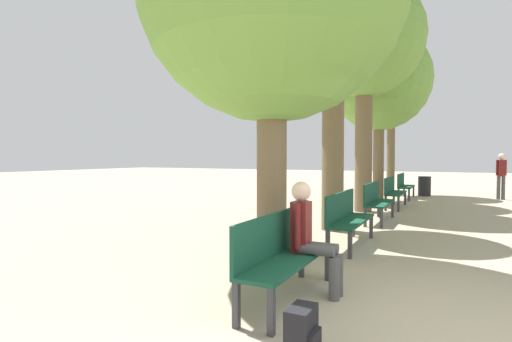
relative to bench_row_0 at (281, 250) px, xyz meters
name	(u,v)px	position (x,y,z in m)	size (l,w,h in m)	color
bench_row_0	(281,250)	(0.00, 0.00, 0.00)	(0.43, 1.80, 0.93)	#144733
bench_row_1	(346,215)	(0.00, 2.89, 0.00)	(0.43, 1.80, 0.93)	#144733
bench_row_2	(376,199)	(0.00, 5.79, 0.00)	(0.43, 1.80, 0.93)	#144733
bench_row_3	(393,190)	(0.00, 8.68, 0.00)	(0.43, 1.80, 0.93)	#144733
bench_row_4	(404,184)	(0.00, 11.57, 0.00)	(0.43, 1.80, 0.93)	#144733
tree_row_1	(334,41)	(-0.64, 4.29, 3.41)	(2.33, 2.33, 5.25)	brown
tree_row_2	(365,41)	(-0.64, 7.44, 4.24)	(3.28, 3.28, 6.49)	brown
tree_row_3	(379,81)	(-0.64, 9.92, 3.55)	(3.38, 3.38, 5.81)	brown
tree_row_4	(392,74)	(-0.64, 12.79, 4.31)	(2.73, 2.73, 6.27)	brown
person_seated	(311,234)	(0.23, 0.30, 0.14)	(0.58, 0.33, 1.27)	#4C4C4C
backpack	(302,332)	(0.63, -1.08, -0.35)	(0.22, 0.30, 0.39)	black
pedestrian_near	(501,173)	(3.17, 12.78, 0.41)	(0.34, 0.27, 1.66)	#4C4C4C
trash_bin	(424,186)	(0.62, 13.00, -0.16)	(0.47, 0.47, 0.77)	#232328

